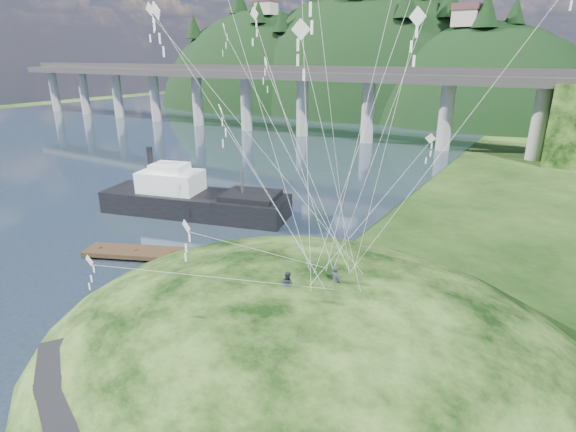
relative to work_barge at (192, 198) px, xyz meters
The scene contains 9 objects.
ground 23.80m from the work_barge, 47.69° to the right, with size 320.00×320.00×0.00m, color black.
water 57.42m from the work_barge, 167.47° to the left, with size 240.00×240.00×0.00m, color #29394C.
grass_hill 28.77m from the work_barge, 32.97° to the right, with size 36.00×32.00×13.00m.
bridge 54.12m from the work_barge, 101.29° to the left, with size 160.00×11.00×15.00m.
far_ridge 108.60m from the work_barge, 104.78° to the left, with size 153.00×70.00×94.50m.
work_barge is the anchor object (origin of this frame).
wooden_dock 12.32m from the work_barge, 55.39° to the right, with size 15.52×8.72×1.13m.
kite_flyers 28.87m from the work_barge, 33.21° to the right, with size 2.93×2.46×1.92m.
kite_swarm 31.74m from the work_barge, 31.47° to the right, with size 20.58×17.52×20.81m.
Camera 1 is at (18.85, -17.93, 17.07)m, focal length 28.00 mm.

